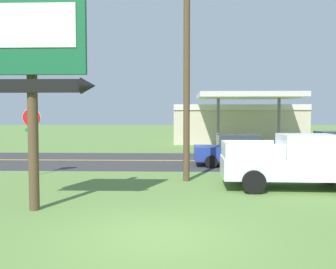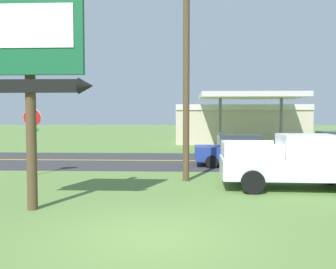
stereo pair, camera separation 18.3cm
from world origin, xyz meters
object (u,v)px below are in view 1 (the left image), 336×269
car_blue_near_lane (236,150)px  pickup_white_parked_on_lawn (296,162)px  motel_sign (32,58)px  utility_pole (187,52)px  car_grey_mid_lane (336,144)px  gas_station (237,123)px  stop_sign (32,129)px

car_blue_near_lane → pickup_white_parked_on_lawn: bearing=-77.3°
motel_sign → pickup_white_parked_on_lawn: motel_sign is taller
utility_pole → car_grey_mid_lane: utility_pole is taller
gas_station → utility_pole: bearing=-104.5°
gas_station → car_blue_near_lane: bearing=-99.3°
utility_pole → pickup_white_parked_on_lawn: size_ratio=1.84×
stop_sign → car_grey_mid_lane: (16.24, 7.31, -1.20)m
utility_pole → car_blue_near_lane: (2.64, 4.34, -4.32)m
utility_pole → pickup_white_parked_on_lawn: utility_pole is taller
utility_pole → gas_station: size_ratio=0.81×
stop_sign → car_blue_near_lane: bearing=19.5°
gas_station → pickup_white_parked_on_lawn: bearing=-93.4°
motel_sign → utility_pole: size_ratio=0.63×
car_grey_mid_lane → gas_station: bearing=110.2°
motel_sign → pickup_white_parked_on_lawn: (8.20, 3.35, -3.22)m
motel_sign → car_blue_near_lane: motel_sign is taller
car_blue_near_lane → car_grey_mid_lane: bearing=30.1°
utility_pole → gas_station: utility_pole is taller
gas_station → car_blue_near_lane: 16.00m
utility_pole → car_grey_mid_lane: bearing=41.2°
motel_sign → gas_station: bearing=69.1°
utility_pole → motel_sign: bearing=-132.0°
stop_sign → car_blue_near_lane: (9.35, 3.31, -1.20)m
utility_pole → car_blue_near_lane: bearing=58.7°
utility_pole → stop_sign: bearing=171.3°
motel_sign → gas_station: 26.67m
stop_sign → utility_pole: size_ratio=0.30×
stop_sign → pickup_white_parked_on_lawn: bearing=-12.8°
motel_sign → pickup_white_parked_on_lawn: bearing=22.2°
car_grey_mid_lane → car_blue_near_lane: bearing=-149.9°
utility_pole → car_blue_near_lane: size_ratio=2.31×
gas_station → pickup_white_parked_on_lawn: gas_station is taller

